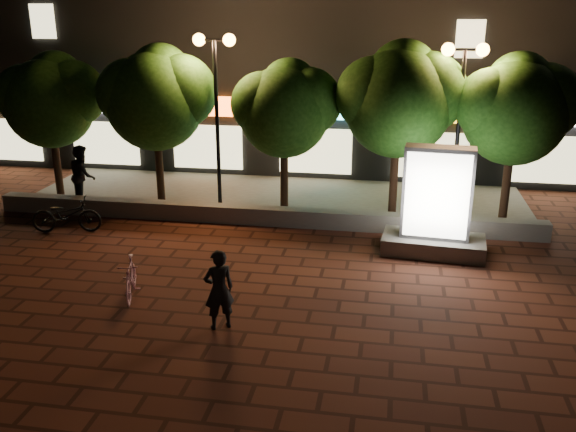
% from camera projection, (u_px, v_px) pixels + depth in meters
% --- Properties ---
extents(ground, '(80.00, 80.00, 0.00)m').
position_uv_depth(ground, '(222.00, 280.00, 14.04)').
color(ground, '#4F2418').
rests_on(ground, ground).
extents(retaining_wall, '(16.00, 0.45, 0.50)m').
position_uv_depth(retaining_wall, '(259.00, 215.00, 17.70)').
color(retaining_wall, slate).
rests_on(retaining_wall, ground).
extents(sidewalk, '(16.00, 5.00, 0.08)m').
position_uv_depth(sidewalk, '(275.00, 198.00, 20.10)').
color(sidewalk, slate).
rests_on(sidewalk, ground).
extents(building_block, '(28.00, 8.12, 11.30)m').
position_uv_depth(building_block, '(305.00, 33.00, 24.57)').
color(building_block, black).
rests_on(building_block, ground).
extents(tree_far_left, '(3.36, 2.80, 4.63)m').
position_uv_depth(tree_far_left, '(51.00, 97.00, 19.21)').
color(tree_far_left, black).
rests_on(tree_far_left, sidewalk).
extents(tree_left, '(3.60, 3.00, 4.89)m').
position_uv_depth(tree_left, '(157.00, 95.00, 18.60)').
color(tree_left, black).
rests_on(tree_left, sidewalk).
extents(tree_mid, '(3.24, 2.70, 4.50)m').
position_uv_depth(tree_mid, '(286.00, 106.00, 18.02)').
color(tree_mid, black).
rests_on(tree_mid, sidewalk).
extents(tree_right, '(3.72, 3.10, 5.07)m').
position_uv_depth(tree_right, '(401.00, 96.00, 17.38)').
color(tree_right, black).
rests_on(tree_right, sidewalk).
extents(tree_far_right, '(3.48, 2.90, 4.76)m').
position_uv_depth(tree_far_right, '(517.00, 106.00, 16.93)').
color(tree_far_right, black).
rests_on(tree_far_right, sidewalk).
extents(street_lamp_left, '(1.26, 0.36, 5.18)m').
position_uv_depth(street_lamp_left, '(215.00, 77.00, 17.85)').
color(street_lamp_left, black).
rests_on(street_lamp_left, sidewalk).
extents(street_lamp_right, '(1.26, 0.36, 4.98)m').
position_uv_depth(street_lamp_right, '(462.00, 87.00, 16.76)').
color(street_lamp_right, black).
rests_on(street_lamp_right, sidewalk).
extents(ad_kiosk, '(2.65, 1.49, 2.76)m').
position_uv_depth(ad_kiosk, '(436.00, 211.00, 15.31)').
color(ad_kiosk, slate).
rests_on(ad_kiosk, ground).
extents(scooter_pink, '(0.81, 1.51, 0.87)m').
position_uv_depth(scooter_pink, '(131.00, 278.00, 13.12)').
color(scooter_pink, '#BE7B95').
rests_on(scooter_pink, ground).
extents(rider, '(0.71, 0.64, 1.62)m').
position_uv_depth(rider, '(219.00, 290.00, 11.71)').
color(rider, black).
rests_on(rider, ground).
extents(scooter_parked, '(2.00, 1.08, 1.00)m').
position_uv_depth(scooter_parked, '(66.00, 215.00, 16.96)').
color(scooter_parked, black).
rests_on(scooter_parked, ground).
extents(pedestrian, '(1.07, 1.15, 1.90)m').
position_uv_depth(pedestrian, '(83.00, 175.00, 18.92)').
color(pedestrian, black).
rests_on(pedestrian, sidewalk).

